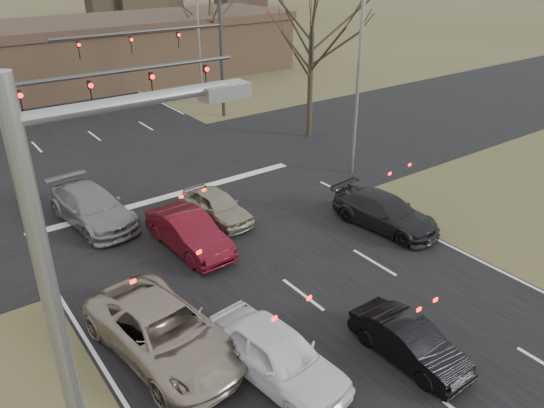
% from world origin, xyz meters
% --- Properties ---
extents(ground, '(360.00, 360.00, 0.00)m').
position_xyz_m(ground, '(0.00, 0.00, 0.00)').
color(ground, '#464927').
rests_on(ground, ground).
extents(road_cross, '(200.00, 14.00, 0.02)m').
position_xyz_m(road_cross, '(0.00, 15.00, 0.01)').
color(road_cross, black).
rests_on(road_cross, ground).
extents(building, '(42.40, 10.40, 5.30)m').
position_xyz_m(building, '(2.00, 38.00, 2.67)').
color(building, brown).
rests_on(building, ground).
extents(mast_arm_near, '(12.12, 0.24, 8.00)m').
position_xyz_m(mast_arm_near, '(-5.23, 13.00, 5.07)').
color(mast_arm_near, '#383A3D').
rests_on(mast_arm_near, ground).
extents(mast_arm_far, '(11.12, 0.24, 8.00)m').
position_xyz_m(mast_arm_far, '(6.18, 23.00, 5.02)').
color(mast_arm_far, '#383A3D').
rests_on(mast_arm_far, ground).
extents(streetlight_right_near, '(2.34, 0.25, 10.00)m').
position_xyz_m(streetlight_right_near, '(8.82, 10.00, 5.59)').
color(streetlight_right_near, gray).
rests_on(streetlight_right_near, ground).
extents(streetlight_right_far, '(2.34, 0.25, 10.00)m').
position_xyz_m(streetlight_right_far, '(9.32, 27.00, 5.59)').
color(streetlight_right_far, gray).
rests_on(streetlight_right_far, ground).
extents(car_silver_suv, '(3.36, 6.02, 1.59)m').
position_xyz_m(car_silver_suv, '(-5.11, 3.12, 0.79)').
color(car_silver_suv, gray).
rests_on(car_silver_suv, ground).
extents(car_white_sedan, '(2.38, 4.76, 1.56)m').
position_xyz_m(car_white_sedan, '(-3.00, 0.46, 0.78)').
color(car_white_sedan, white).
rests_on(car_white_sedan, ground).
extents(car_black_hatch, '(1.37, 3.75, 1.23)m').
position_xyz_m(car_black_hatch, '(0.50, -1.22, 0.61)').
color(car_black_hatch, black).
rests_on(car_black_hatch, ground).
extents(car_charcoal_sedan, '(2.56, 5.05, 1.41)m').
position_xyz_m(car_charcoal_sedan, '(5.95, 4.82, 0.70)').
color(car_charcoal_sedan, black).
rests_on(car_charcoal_sedan, ground).
extents(car_grey_ahead, '(2.73, 5.52, 1.54)m').
position_xyz_m(car_grey_ahead, '(-4.00, 12.50, 0.77)').
color(car_grey_ahead, gray).
rests_on(car_grey_ahead, ground).
extents(car_red_ahead, '(1.79, 4.60, 1.49)m').
position_xyz_m(car_red_ahead, '(-1.67, 8.06, 0.75)').
color(car_red_ahead, '#4C0A14').
rests_on(car_red_ahead, ground).
extents(car_silver_ahead, '(1.81, 4.03, 1.34)m').
position_xyz_m(car_silver_ahead, '(0.50, 9.59, 0.67)').
color(car_silver_ahead, gray).
rests_on(car_silver_ahead, ground).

